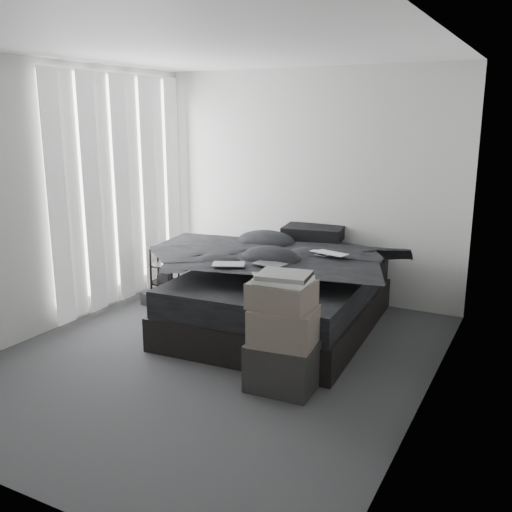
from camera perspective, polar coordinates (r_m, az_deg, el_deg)
The scene contains 24 objects.
floor at distance 5.13m, azimuth -4.22°, elevation -10.07°, with size 3.60×4.20×0.01m, color #373639.
ceiling at distance 4.72m, azimuth -4.81°, elevation 20.15°, with size 3.60×4.20×0.01m, color white.
wall_back at distance 6.61m, azimuth 5.29°, elevation 7.03°, with size 3.60×0.01×2.60m, color silver.
wall_left at distance 5.91m, azimuth -19.53°, elevation 5.49°, with size 0.01×4.20×2.60m, color silver.
wall_right at distance 4.10m, azimuth 17.33°, elevation 2.29°, with size 0.01×4.20×2.60m, color silver.
window_left at distance 6.53m, azimuth -13.66°, elevation 7.06°, with size 0.02×2.00×2.30m, color white.
curtain_left at distance 6.50m, azimuth -13.29°, elevation 6.43°, with size 0.06×2.12×2.48m, color white.
bed at distance 5.83m, azimuth 2.60°, elevation -5.40°, with size 1.76×2.33×0.32m, color black.
mattress at distance 5.74m, azimuth 2.63°, elevation -2.74°, with size 1.69×2.26×0.25m, color black.
duvet at distance 5.62m, azimuth 2.44°, elevation -0.35°, with size 1.72×1.99×0.27m, color black.
pillow_lower at distance 6.53m, azimuth 5.15°, elevation 1.10°, with size 0.70×0.47×0.16m, color black.
pillow_upper at distance 6.45m, azimuth 5.77°, elevation 2.32°, with size 0.65×0.45×0.15m, color black.
laptop at distance 5.55m, azimuth 7.01°, elevation 0.97°, with size 0.37×0.24×0.03m, color silver.
comic_a at distance 5.20m, azimuth -2.77°, elevation 0.07°, with size 0.29×0.19×0.01m, color black.
comic_b at distance 5.21m, azimuth 1.40°, elevation 0.18°, with size 0.29×0.19×0.01m, color black.
comic_c at distance 4.85m, azimuth 1.43°, elevation -0.77°, with size 0.29×0.19×0.01m, color black.
side_stand at distance 6.72m, azimuth -9.10°, elevation -1.64°, with size 0.33×0.33×0.61m, color black.
papers at distance 6.63m, azimuth -9.15°, elevation 0.92°, with size 0.23×0.17×0.01m, color white.
floor_books at distance 6.59m, azimuth -10.48°, elevation -4.16°, with size 0.13×0.19×0.13m, color black.
box_lower at distance 4.51m, azimuth 2.66°, elevation -10.92°, with size 0.51×0.40×0.38m, color black.
box_mid at distance 4.37m, azimuth 2.79°, elevation -7.02°, with size 0.48×0.38×0.29m, color #5B5048.
box_upper at distance 4.31m, azimuth 2.61°, elevation -3.88°, with size 0.46×0.37×0.20m, color #5B5048.
art_book_white at distance 4.27m, azimuth 2.76°, elevation -2.37°, with size 0.39×0.31×0.04m, color silver.
art_book_snake at distance 4.24m, azimuth 2.85°, elevation -1.94°, with size 0.38×0.30×0.04m, color silver.
Camera 1 is at (2.50, -3.97, 2.08)m, focal length 40.00 mm.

